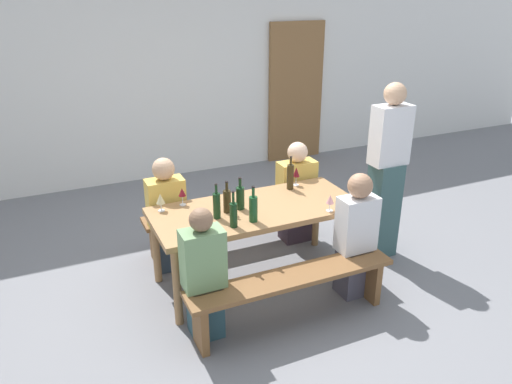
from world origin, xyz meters
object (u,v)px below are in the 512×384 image
seated_guest_far_1 (296,195)px  seated_guest_near_1 (356,237)px  seated_guest_far_0 (167,217)px  wine_glass_2 (296,173)px  wine_bottle_4 (227,201)px  wine_glass_3 (160,199)px  tasting_table (256,216)px  wine_bottle_1 (240,197)px  wine_bottle_3 (234,214)px  seated_guest_near_0 (204,277)px  bench_near (292,286)px  wine_bottle_2 (217,205)px  wooden_door (296,93)px  wine_bottle_5 (290,176)px  wine_glass_1 (330,200)px  bench_far (228,216)px  wine_glass_0 (182,193)px  wine_bottle_0 (253,208)px  standing_host (386,175)px

seated_guest_far_1 → seated_guest_near_1: bearing=-1.2°
seated_guest_far_0 → wine_glass_2: bearing=79.1°
wine_bottle_4 → wine_glass_3: 0.59m
tasting_table → wine_bottle_1: size_ratio=6.25×
wine_bottle_3 → seated_guest_near_0: bearing=-142.0°
wine_bottle_1 → wine_bottle_4: bearing=-172.4°
bench_near → wine_bottle_4: 0.93m
wine_bottle_2 → wooden_door: bearing=51.6°
wine_bottle_5 → wine_glass_3: 1.28m
tasting_table → wine_glass_1: size_ratio=12.23×
wine_glass_3 → seated_guest_near_1: seated_guest_near_1 is taller
bench_far → seated_guest_near_0: (-0.69, -1.27, 0.18)m
wine_bottle_5 → wine_glass_2: bearing=30.4°
wine_glass_0 → seated_guest_near_1: bearing=-34.5°
wine_bottle_0 → wooden_door: bearing=56.3°
wine_glass_0 → tasting_table: bearing=-28.9°
wine_bottle_1 → seated_guest_far_1: bearing=31.5°
wine_bottle_0 → wine_glass_1: size_ratio=2.09×
wine_bottle_1 → bench_near: bearing=-79.5°
wine_glass_2 → seated_guest_near_1: size_ratio=0.16×
tasting_table → wine_glass_3: wine_glass_3 is taller
wine_bottle_5 → wine_bottle_0: bearing=-140.7°
wooden_door → wine_glass_0: bearing=-134.2°
seated_guest_far_0 → standing_host: 2.17m
seated_guest_far_0 → standing_host: bearing=72.9°
wine_glass_3 → seated_guest_near_0: size_ratio=0.15×
wooden_door → bench_far: bearing=-131.5°
tasting_table → wine_bottle_2: size_ratio=5.93×
bench_far → tasting_table: bearing=-90.0°
wine_bottle_0 → wine_glass_2: 0.91m
wooden_door → wine_glass_2: bearing=-118.4°
wine_bottle_0 → wine_bottle_2: 0.32m
bench_far → wine_bottle_2: size_ratio=5.61×
tasting_table → bench_near: size_ratio=1.06×
wine_glass_1 → seated_guest_near_1: seated_guest_near_1 is taller
bench_near → wine_glass_1: bearing=33.7°
wine_bottle_1 → seated_guest_near_1: 1.07m
wine_bottle_2 → wine_glass_1: wine_bottle_2 is taller
seated_guest_near_1 → wine_glass_1: bearing=31.9°
seated_guest_near_0 → standing_host: standing_host is taller
standing_host → wine_bottle_3: bearing=6.7°
tasting_table → seated_guest_far_0: (-0.68, 0.56, -0.12)m
wine_bottle_4 → wine_glass_0: wine_bottle_4 is taller
wine_bottle_3 → wine_glass_1: (0.89, -0.06, -0.01)m
wine_bottle_0 → wine_bottle_2: size_ratio=1.01×
wine_glass_3 → standing_host: (2.17, -0.35, 0.01)m
bench_far → wine_bottle_3: bearing=-108.3°
tasting_table → seated_guest_near_0: seated_guest_near_0 is taller
wine_glass_3 → seated_guest_near_0: 0.91m
wine_bottle_4 → seated_guest_near_1: bearing=-30.7°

